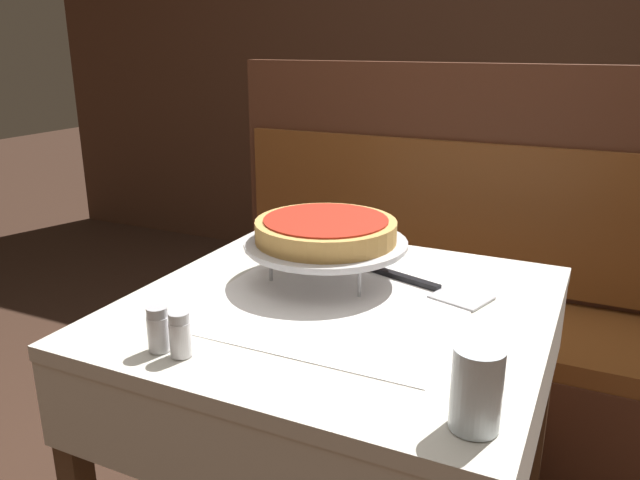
# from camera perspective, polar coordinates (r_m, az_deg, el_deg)

# --- Properties ---
(dining_table_front) EXTENTS (0.84, 0.84, 0.76)m
(dining_table_front) POSITION_cam_1_polar(r_m,az_deg,el_deg) (1.36, 1.71, -10.15)
(dining_table_front) COLOR beige
(dining_table_front) RESTS_ON ground_plane
(dining_table_rear) EXTENTS (0.77, 0.77, 0.76)m
(dining_table_rear) POSITION_cam_1_polar(r_m,az_deg,el_deg) (2.86, 18.83, 4.28)
(dining_table_rear) COLOR #1E6B33
(dining_table_rear) RESTS_ON ground_plane
(booth_bench) EXTENTS (1.76, 0.50, 1.20)m
(booth_bench) POSITION_cam_1_polar(r_m,az_deg,el_deg) (2.16, 12.48, -8.29)
(booth_bench) COLOR #4C2819
(booth_bench) RESTS_ON ground_plane
(back_wall_panel) EXTENTS (6.00, 0.04, 2.40)m
(back_wall_panel) POSITION_cam_1_polar(r_m,az_deg,el_deg) (3.36, 17.94, 15.74)
(back_wall_panel) COLOR #4C2D1E
(back_wall_panel) RESTS_ON ground_plane
(pizza_pan_stand) EXTENTS (0.37, 0.37, 0.09)m
(pizza_pan_stand) POSITION_cam_1_polar(r_m,az_deg,el_deg) (1.39, 0.53, -0.43)
(pizza_pan_stand) COLOR #ADADB2
(pizza_pan_stand) RESTS_ON dining_table_front
(deep_dish_pizza) EXTENTS (0.31, 0.31, 0.05)m
(deep_dish_pizza) POSITION_cam_1_polar(r_m,az_deg,el_deg) (1.38, 0.54, 0.96)
(deep_dish_pizza) COLOR tan
(deep_dish_pizza) RESTS_ON pizza_pan_stand
(pizza_server) EXTENTS (0.31, 0.15, 0.01)m
(pizza_server) POSITION_cam_1_polar(r_m,az_deg,el_deg) (1.39, 9.85, -4.16)
(pizza_server) COLOR #BCBCC1
(pizza_server) RESTS_ON dining_table_front
(water_glass_near) EXTENTS (0.07, 0.07, 0.12)m
(water_glass_near) POSITION_cam_1_polar(r_m,az_deg,el_deg) (0.91, 14.12, -13.03)
(water_glass_near) COLOR silver
(water_glass_near) RESTS_ON dining_table_front
(salt_shaker) EXTENTS (0.04, 0.04, 0.08)m
(salt_shaker) POSITION_cam_1_polar(r_m,az_deg,el_deg) (1.13, -14.56, -7.87)
(salt_shaker) COLOR silver
(salt_shaker) RESTS_ON dining_table_front
(pepper_shaker) EXTENTS (0.04, 0.04, 0.08)m
(pepper_shaker) POSITION_cam_1_polar(r_m,az_deg,el_deg) (1.10, -12.66, -8.42)
(pepper_shaker) COLOR silver
(pepper_shaker) RESTS_ON dining_table_front
(condiment_caddy) EXTENTS (0.15, 0.15, 0.18)m
(condiment_caddy) POSITION_cam_1_polar(r_m,az_deg,el_deg) (2.71, 20.35, 6.65)
(condiment_caddy) COLOR black
(condiment_caddy) RESTS_ON dining_table_rear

